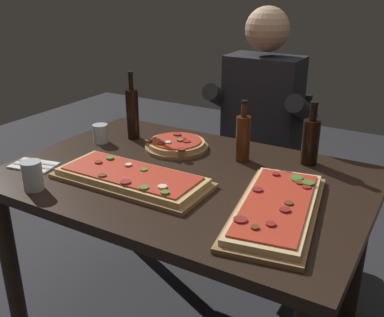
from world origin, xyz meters
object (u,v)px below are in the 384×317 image
object	(u,v)px
diner_chair	(265,162)
vinegar_bottle_green	(311,140)
seated_diner	(259,124)
tumbler_far_side	(32,176)
pizza_rectangular_front	(131,178)
pizza_round_far	(176,145)
tumbler_near_camera	(101,135)
oil_bottle_amber	(132,113)
pizza_rectangular_left	(277,208)
dining_table	(186,196)
wine_bottle_dark	(243,137)

from	to	relation	value
diner_chair	vinegar_bottle_green	bearing A→B (deg)	-53.16
seated_diner	vinegar_bottle_green	bearing A→B (deg)	-45.44
diner_chair	tumbler_far_side	bearing A→B (deg)	-108.27
pizza_rectangular_front	tumbler_far_side	size ratio (longest dim) A/B	5.58
diner_chair	seated_diner	xyz separation A→B (m)	(-0.00, -0.12, 0.26)
pizza_round_far	tumbler_near_camera	distance (m)	0.37
tumbler_far_side	seated_diner	distance (m)	1.20
oil_bottle_amber	tumbler_far_side	bearing A→B (deg)	-87.34
pizza_rectangular_front	pizza_round_far	distance (m)	0.39
pizza_rectangular_left	diner_chair	bearing A→B (deg)	113.02
tumbler_near_camera	diner_chair	distance (m)	0.96
tumbler_near_camera	seated_diner	xyz separation A→B (m)	(0.54, 0.62, -0.04)
dining_table	diner_chair	xyz separation A→B (m)	(0.00, 0.86, -0.16)
wine_bottle_dark	tumbler_near_camera	xyz separation A→B (m)	(-0.66, -0.13, -0.06)
dining_table	oil_bottle_amber	distance (m)	0.55
tumbler_far_side	seated_diner	world-z (taller)	seated_diner
pizza_rectangular_front	vinegar_bottle_green	distance (m)	0.74
pizza_round_far	tumbler_near_camera	bearing A→B (deg)	-163.27
diner_chair	wine_bottle_dark	bearing A→B (deg)	-78.43
pizza_round_far	dining_table	bearing A→B (deg)	-50.59
dining_table	tumbler_near_camera	bearing A→B (deg)	167.78
tumbler_near_camera	tumbler_far_side	world-z (taller)	tumbler_far_side
oil_bottle_amber	diner_chair	distance (m)	0.85
pizza_rectangular_left	diner_chair	size ratio (longest dim) A/B	0.72
oil_bottle_amber	vinegar_bottle_green	xyz separation A→B (m)	(0.82, 0.11, -0.02)
pizza_round_far	wine_bottle_dark	size ratio (longest dim) A/B	1.09
pizza_rectangular_front	seated_diner	distance (m)	0.91
wine_bottle_dark	oil_bottle_amber	world-z (taller)	oil_bottle_amber
pizza_rectangular_front	oil_bottle_amber	distance (m)	0.52
pizza_rectangular_left	seated_diner	world-z (taller)	seated_diner
diner_chair	pizza_round_far	bearing A→B (deg)	-106.26
pizza_rectangular_left	tumbler_far_side	world-z (taller)	tumbler_far_side
dining_table	wine_bottle_dark	xyz separation A→B (m)	(0.13, 0.25, 0.20)
pizza_rectangular_left	wine_bottle_dark	distance (m)	0.47
vinegar_bottle_green	pizza_rectangular_left	bearing A→B (deg)	-85.58
tumbler_near_camera	diner_chair	bearing A→B (deg)	54.15
tumbler_near_camera	diner_chair	world-z (taller)	diner_chair
wine_bottle_dark	seated_diner	world-z (taller)	seated_diner
tumbler_far_side	diner_chair	world-z (taller)	diner_chair
pizza_rectangular_front	tumbler_near_camera	xyz separation A→B (m)	(-0.39, 0.28, 0.02)
oil_bottle_amber	tumbler_far_side	distance (m)	0.64
wine_bottle_dark	dining_table	bearing A→B (deg)	-117.80
pizza_round_far	tumbler_far_side	xyz separation A→B (m)	(-0.23, -0.61, 0.03)
dining_table	wine_bottle_dark	distance (m)	0.34
dining_table	vinegar_bottle_green	size ratio (longest dim) A/B	5.32
pizza_rectangular_left	tumbler_near_camera	world-z (taller)	tumbler_near_camera
dining_table	vinegar_bottle_green	world-z (taller)	vinegar_bottle_green
dining_table	vinegar_bottle_green	bearing A→B (deg)	42.95
pizza_round_far	oil_bottle_amber	bearing A→B (deg)	175.43
tumbler_far_side	diner_chair	xyz separation A→B (m)	(0.41, 1.25, -0.31)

